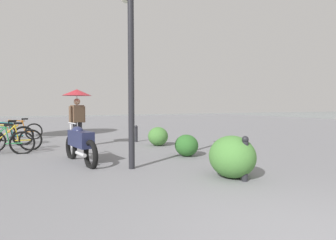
% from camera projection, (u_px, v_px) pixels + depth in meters
% --- Properties ---
extents(lamppost, '(0.98, 0.28, 4.16)m').
position_uv_depth(lamppost, '(131.00, 48.00, 6.15)').
color(lamppost, '#232328').
rests_on(lamppost, ground).
extents(motorcycle, '(2.15, 0.55, 1.06)m').
position_uv_depth(motorcycle, '(80.00, 143.00, 6.94)').
color(motorcycle, black).
rests_on(motorcycle, ground).
extents(bicycle_green, '(0.28, 1.76, 0.95)m').
position_uv_depth(bicycle_green, '(2.00, 143.00, 8.03)').
color(bicycle_green, black).
rests_on(bicycle_green, ground).
extents(bicycle_yellow, '(0.19, 1.77, 0.95)m').
position_uv_depth(bicycle_yellow, '(12.00, 140.00, 8.73)').
color(bicycle_yellow, black).
rests_on(bicycle_yellow, ground).
extents(bicycle_black, '(0.36, 1.75, 0.95)m').
position_uv_depth(bicycle_black, '(6.00, 137.00, 9.67)').
color(bicycle_black, black).
rests_on(bicycle_black, ground).
extents(bicycle_teal, '(0.15, 1.77, 0.95)m').
position_uv_depth(bicycle_teal, '(8.00, 135.00, 10.10)').
color(bicycle_teal, black).
rests_on(bicycle_teal, ground).
extents(bicycle_orange, '(0.48, 1.73, 0.95)m').
position_uv_depth(bicycle_orange, '(20.00, 132.00, 11.49)').
color(bicycle_orange, black).
rests_on(bicycle_orange, ground).
extents(pedestrian, '(1.00, 1.00, 2.03)m').
position_uv_depth(pedestrian, '(77.00, 102.00, 9.45)').
color(pedestrian, black).
rests_on(pedestrian, ground).
extents(bollard_near, '(0.13, 0.13, 0.88)m').
position_uv_depth(bollard_near, '(245.00, 158.00, 5.23)').
color(bollard_near, '#232328').
rests_on(bollard_near, ground).
extents(bollard_mid, '(0.13, 0.13, 0.67)m').
position_uv_depth(bollard_mid, '(136.00, 133.00, 10.93)').
color(bollard_mid, '#232328').
rests_on(bollard_mid, ground).
extents(shrub_low, '(1.01, 0.90, 0.85)m').
position_uv_depth(shrub_low, '(232.00, 157.00, 5.50)').
color(shrub_low, '#477F38').
rests_on(shrub_low, ground).
extents(shrub_round, '(0.74, 0.66, 0.63)m').
position_uv_depth(shrub_round, '(186.00, 145.00, 7.83)').
color(shrub_round, '#2D6628').
rests_on(shrub_round, ground).
extents(shrub_wide, '(0.80, 0.72, 0.68)m').
position_uv_depth(shrub_wide, '(158.00, 136.00, 9.91)').
color(shrub_wide, '#477F38').
rests_on(shrub_wide, ground).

